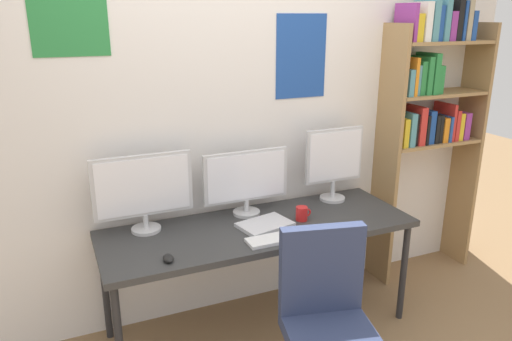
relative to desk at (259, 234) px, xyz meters
The scene contains 10 objects.
wall_back 0.75m from the desk, 90.08° to the left, with size 4.37×0.11×2.60m.
desk is the anchor object (origin of this frame).
bookshelf 1.66m from the desk, ahead, with size 0.83×0.28×2.13m.
monitor_left 0.77m from the desk, 162.30° to the left, with size 0.60×0.18×0.48m.
monitor_center 0.36m from the desk, 90.00° to the left, with size 0.58×0.18×0.43m.
monitor_right 0.78m from the desk, 17.69° to the left, with size 0.44×0.18×0.52m.
keyboard_main 0.24m from the desk, 90.00° to the right, with size 0.34×0.13×0.02m, color silver.
computer_mouse 0.68m from the desk, 160.47° to the right, with size 0.06×0.10×0.03m, color black.
laptop_closed 0.08m from the desk, 40.31° to the right, with size 0.32×0.22×0.02m, color silver.
coffee_mug 0.31m from the desk, ahead, with size 0.11×0.08×0.09m.
Camera 1 is at (-1.14, -1.97, 2.00)m, focal length 34.24 mm.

